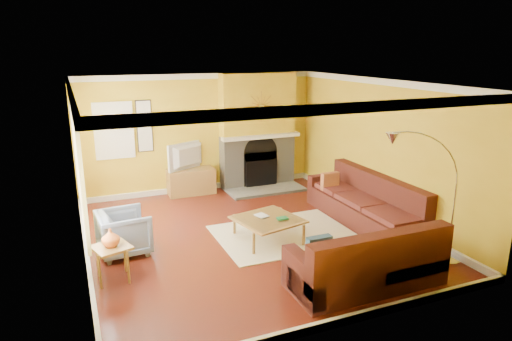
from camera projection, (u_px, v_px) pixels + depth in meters
name	position (u px, v px, depth m)	size (l,w,h in m)	color
floor	(249.00, 236.00, 8.17)	(5.50, 6.00, 0.02)	maroon
ceiling	(248.00, 82.00, 7.46)	(5.50, 6.00, 0.02)	white
wall_back	(200.00, 133.00, 10.50)	(5.50, 0.02, 2.70)	gold
wall_front	(347.00, 223.00, 5.14)	(5.50, 0.02, 2.70)	gold
wall_left	(76.00, 180.00, 6.79)	(0.02, 6.00, 2.70)	gold
wall_right	(380.00, 149.00, 8.84)	(0.02, 6.00, 2.70)	gold
baseboard	(249.00, 232.00, 8.15)	(5.50, 6.00, 0.12)	white
crown_molding	(248.00, 86.00, 7.48)	(5.50, 6.00, 0.12)	white
window_left_near	(75.00, 152.00, 7.92)	(0.06, 1.22, 1.72)	white
window_left_far	(80.00, 181.00, 6.23)	(0.06, 1.22, 1.72)	white
window_back	(114.00, 131.00, 9.69)	(0.82, 0.06, 1.22)	white
wall_art	(145.00, 126.00, 9.93)	(0.34, 0.04, 1.14)	white
fireplace	(257.00, 131.00, 10.81)	(1.80, 0.40, 2.70)	gray
mantel	(261.00, 137.00, 10.62)	(1.92, 0.22, 0.08)	white
hearth	(266.00, 190.00, 10.67)	(1.80, 0.70, 0.06)	gray
sunburst	(261.00, 106.00, 10.45)	(0.70, 0.04, 0.70)	olive
rug	(284.00, 234.00, 8.21)	(2.40, 1.80, 0.02)	beige
sectional_sofa	(333.00, 216.00, 7.86)	(2.97, 3.91, 0.90)	#4F1F19
coffee_table	(268.00, 229.00, 7.95)	(1.02, 1.02, 0.40)	white
media_console	(191.00, 181.00, 10.44)	(1.06, 0.48, 0.58)	olive
tv	(190.00, 156.00, 10.28)	(1.07, 0.14, 0.62)	black
subwoofer	(204.00, 186.00, 10.62)	(0.29, 0.29, 0.29)	white
armchair	(124.00, 233.00, 7.38)	(0.77, 0.79, 0.72)	slate
side_table	(113.00, 263.00, 6.55)	(0.48, 0.48, 0.53)	olive
vase	(111.00, 238.00, 6.45)	(0.25, 0.25, 0.27)	orange
book	(258.00, 217.00, 7.92)	(0.18, 0.24, 0.02)	white
arc_lamp	(425.00, 202.00, 6.67)	(1.36, 0.36, 2.14)	silver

